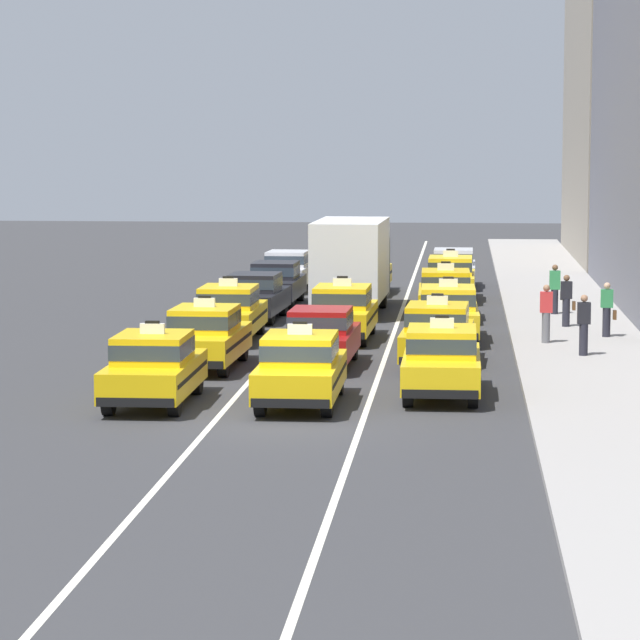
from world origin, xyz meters
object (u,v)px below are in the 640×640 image
object	(u,v)px
sedan_left_sixth	(288,269)
taxi_right_third	(448,312)
taxi_right_fifth	(450,277)
sedan_right_sixth	(453,267)
sedan_left_fifth	(276,282)
taxi_center_fifth	(364,271)
taxi_left_nearest	(154,367)
taxi_left_third	(229,312)
sedan_center_second	(321,336)
taxi_right_nearest	(442,360)
taxi_right_second	(437,333)
pedestrian_far_corner	(546,313)
taxi_left_second	(205,336)
pedestrian_mid_block	(607,310)
taxi_center_nearest	(300,368)
box_truck_center_fourth	(353,262)
taxi_right_fourth	(445,293)
sedan_left_fourth	(255,295)
pedestrian_near_crosswalk	(584,325)
pedestrian_by_storefront	(567,301)
pedestrian_trailing	(555,289)
taxi_center_third	(343,311)

from	to	relation	value
sedan_left_sixth	taxi_right_third	bearing A→B (deg)	-67.04
taxi_right_fifth	sedan_right_sixth	bearing A→B (deg)	89.16
sedan_left_fifth	taxi_center_fifth	world-z (taller)	taxi_center_fifth
taxi_left_nearest	taxi_right_fifth	distance (m)	24.94
taxi_left_third	taxi_left_nearest	bearing A→B (deg)	-90.16
sedan_center_second	taxi_right_nearest	distance (m)	5.69
taxi_right_second	pedestrian_far_corner	world-z (taller)	taxi_right_second
taxi_left_nearest	sedan_left_fifth	bearing A→B (deg)	89.35
taxi_left_second	sedan_left_sixth	size ratio (longest dim) A/B	1.05
taxi_right_second	pedestrian_mid_block	xyz separation A→B (m)	(5.00, 5.47, 0.09)
taxi_right_fifth	taxi_right_second	bearing A→B (deg)	-90.71
sedan_center_second	pedestrian_far_corner	distance (m)	7.64
taxi_center_nearest	box_truck_center_fourth	world-z (taller)	box_truck_center_fourth
sedan_left_fifth	taxi_right_nearest	size ratio (longest dim) A/B	0.95
sedan_left_sixth	sedan_right_sixth	bearing A→B (deg)	15.11
taxi_left_second	sedan_left_sixth	world-z (taller)	taxi_left_second
taxi_left_nearest	taxi_right_fourth	bearing A→B (deg)	70.15
sedan_left_fourth	taxi_right_nearest	bearing A→B (deg)	-67.23
taxi_left_nearest	sedan_left_sixth	xyz separation A→B (m)	(0.09, 27.52, -0.03)
box_truck_center_fourth	sedan_left_fifth	bearing A→B (deg)	142.60
taxi_center_fifth	taxi_right_fourth	bearing A→B (deg)	-68.93
sedan_left_fifth	taxi_right_second	world-z (taller)	taxi_right_second
pedestrian_mid_block	box_truck_center_fourth	bearing A→B (deg)	138.18
sedan_right_sixth	pedestrian_far_corner	bearing A→B (deg)	-81.36
pedestrian_mid_block	taxi_right_second	bearing A→B (deg)	-132.43
sedan_left_sixth	sedan_center_second	size ratio (longest dim) A/B	1.01
sedan_center_second	box_truck_center_fourth	size ratio (longest dim) A/B	0.62
taxi_center_nearest	box_truck_center_fourth	bearing A→B (deg)	90.44
taxi_center_nearest	pedestrian_near_crosswalk	bearing A→B (deg)	48.75
pedestrian_by_storefront	pedestrian_near_crosswalk	bearing A→B (deg)	-89.66
taxi_left_second	taxi_center_nearest	bearing A→B (deg)	-61.05
taxi_center_nearest	sedan_right_sixth	bearing A→B (deg)	83.52
taxi_right_fifth	pedestrian_trailing	xyz separation A→B (m)	(3.58, -5.56, 0.11)
taxi_left_nearest	pedestrian_far_corner	world-z (taller)	taxi_left_nearest
pedestrian_by_storefront	sedan_left_fifth	bearing A→B (deg)	145.00
pedestrian_by_storefront	taxi_right_nearest	bearing A→B (deg)	-105.89
taxi_right_fifth	pedestrian_far_corner	xyz separation A→B (m)	(2.89, -13.24, 0.14)
sedan_left_fourth	taxi_center_third	world-z (taller)	taxi_center_third
pedestrian_far_corner	taxi_right_second	bearing A→B (deg)	-128.65
taxi_left_nearest	sedan_left_fifth	size ratio (longest dim) A/B	1.05
taxi_right_nearest	taxi_right_third	size ratio (longest dim) A/B	0.99
sedan_right_sixth	pedestrian_far_corner	world-z (taller)	pedestrian_far_corner
pedestrian_near_crosswalk	pedestrian_far_corner	xyz separation A→B (m)	(-0.89, 2.64, 0.01)
taxi_right_second	pedestrian_near_crosswalk	distance (m)	4.18
taxi_right_fifth	taxi_center_fifth	bearing A→B (deg)	144.74
taxi_left_second	taxi_center_fifth	xyz separation A→B (m)	(2.95, 20.65, 0.00)
taxi_left_third	sedan_right_sixth	xyz separation A→B (m)	(6.65, 17.62, -0.03)
taxi_center_fifth	pedestrian_trailing	size ratio (longest dim) A/B	2.75
taxi_center_nearest	pedestrian_trailing	distance (m)	19.53
taxi_right_nearest	sedan_center_second	bearing A→B (deg)	125.24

